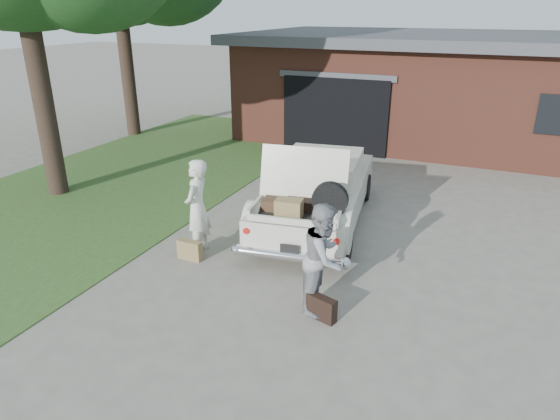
% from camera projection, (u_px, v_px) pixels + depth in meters
% --- Properties ---
extents(ground, '(90.00, 90.00, 0.00)m').
position_uv_depth(ground, '(265.00, 288.00, 7.82)').
color(ground, gray).
rests_on(ground, ground).
extents(grass_strip, '(6.00, 16.00, 0.02)m').
position_uv_depth(grass_strip, '(117.00, 183.00, 12.42)').
color(grass_strip, '#2D4C1E').
rests_on(grass_strip, ground).
extents(house, '(12.80, 7.80, 3.30)m').
position_uv_depth(house, '(440.00, 85.00, 16.53)').
color(house, brown).
rests_on(house, ground).
extents(sedan, '(2.46, 4.86, 1.90)m').
position_uv_depth(sedan, '(318.00, 191.00, 9.94)').
color(sedan, beige).
rests_on(sedan, ground).
extents(woman_left, '(0.52, 0.69, 1.73)m').
position_uv_depth(woman_left, '(197.00, 208.00, 8.63)').
color(woman_left, silver).
rests_on(woman_left, ground).
extents(woman_right, '(0.62, 0.80, 1.62)m').
position_uv_depth(woman_right, '(324.00, 258.00, 7.03)').
color(woman_right, gray).
rests_on(woman_right, ground).
extents(suitcase_left, '(0.45, 0.15, 0.35)m').
position_uv_depth(suitcase_left, '(190.00, 250.00, 8.65)').
color(suitcase_left, olive).
rests_on(suitcase_left, ground).
extents(suitcase_right, '(0.48, 0.27, 0.35)m').
position_uv_depth(suitcase_right, '(321.00, 308.00, 6.99)').
color(suitcase_right, black).
rests_on(suitcase_right, ground).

